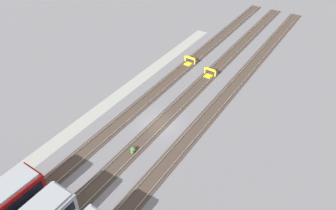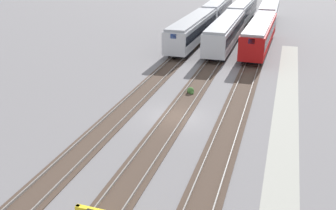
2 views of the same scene
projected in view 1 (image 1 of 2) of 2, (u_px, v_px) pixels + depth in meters
name	position (u px, v px, depth m)	size (l,w,h in m)	color
ground_plane	(159.00, 124.00, 41.20)	(400.00, 400.00, 0.00)	slate
service_walkway	(109.00, 103.00, 44.81)	(54.00, 2.00, 0.01)	#9E9E93
rail_track_nearest	(132.00, 112.00, 43.08)	(90.00, 2.23, 0.21)	#47382D
rail_track_near_inner	(159.00, 124.00, 41.18)	(90.00, 2.24, 0.21)	#47382D
rail_track_middle	(190.00, 137.00, 39.27)	(90.00, 2.23, 0.21)	#47382D
bumper_stop_nearest_track	(189.00, 61.00, 52.79)	(1.37, 2.01, 1.22)	yellow
bumper_stop_near_inner_track	(209.00, 73.00, 49.92)	(1.37, 2.01, 1.22)	yellow
weed_clump	(133.00, 150.00, 37.32)	(0.92, 0.70, 0.64)	#427033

